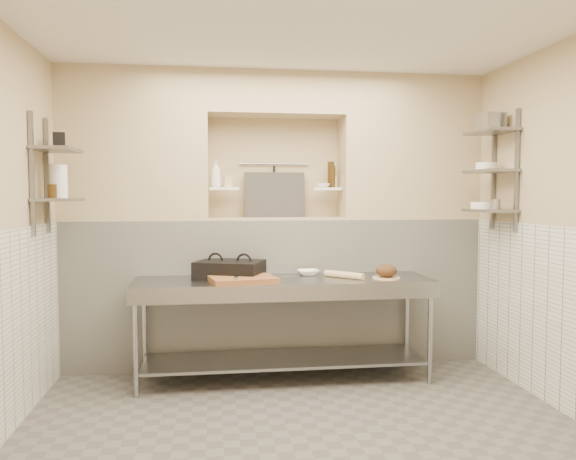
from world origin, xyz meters
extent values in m
cube|color=#4B4743|center=(0.00, 0.00, -0.05)|extent=(4.00, 3.90, 0.10)
cube|color=silver|center=(0.00, 0.00, 2.85)|extent=(4.00, 3.90, 0.10)
cube|color=tan|center=(0.00, 2.00, 1.40)|extent=(4.00, 0.10, 2.80)
cube|color=tan|center=(0.00, -2.00, 1.40)|extent=(4.00, 0.10, 2.80)
cube|color=silver|center=(0.00, 1.75, 0.70)|extent=(4.00, 0.40, 1.40)
cube|color=tan|center=(0.00, 1.75, 1.41)|extent=(1.30, 0.40, 0.02)
cube|color=tan|center=(-1.33, 1.75, 2.10)|extent=(1.35, 0.40, 1.40)
cube|color=tan|center=(1.33, 1.75, 2.10)|extent=(1.35, 0.40, 1.40)
cube|color=tan|center=(0.00, 1.75, 2.60)|extent=(1.30, 0.40, 0.40)
cube|color=white|center=(-0.50, 1.75, 1.70)|extent=(0.28, 0.16, 0.02)
cube|color=white|center=(0.50, 1.75, 1.70)|extent=(0.28, 0.16, 0.02)
cylinder|color=gray|center=(0.00, 1.92, 1.95)|extent=(0.70, 0.02, 0.02)
cylinder|color=black|center=(0.00, 1.90, 1.78)|extent=(0.02, 0.02, 0.30)
cube|color=#383330|center=(0.00, 1.85, 1.64)|extent=(0.60, 0.08, 0.45)
cube|color=slate|center=(-1.98, 1.25, 1.80)|extent=(0.03, 0.03, 0.95)
cube|color=slate|center=(-1.98, 0.85, 1.80)|extent=(0.03, 0.03, 0.95)
cube|color=slate|center=(-1.84, 1.05, 1.60)|extent=(0.30, 0.50, 0.02)
cube|color=slate|center=(-1.84, 1.05, 2.00)|extent=(0.30, 0.50, 0.03)
cube|color=slate|center=(1.98, 1.25, 1.85)|extent=(0.03, 0.03, 1.05)
cube|color=slate|center=(1.98, 0.85, 1.85)|extent=(0.03, 0.03, 1.05)
cube|color=slate|center=(1.84, 1.05, 1.50)|extent=(0.30, 0.50, 0.02)
cube|color=slate|center=(1.84, 1.05, 1.85)|extent=(0.30, 0.50, 0.02)
cube|color=slate|center=(1.84, 1.05, 2.20)|extent=(0.30, 0.50, 0.03)
cube|color=gray|center=(0.01, 1.20, 0.88)|extent=(2.60, 0.70, 0.04)
cube|color=gray|center=(0.01, 1.20, 0.18)|extent=(2.45, 0.60, 0.03)
cube|color=gray|center=(0.01, 0.87, 0.82)|extent=(2.60, 0.02, 0.12)
cylinder|color=gray|center=(-1.23, 0.91, 0.43)|extent=(0.04, 0.04, 0.86)
cylinder|color=gray|center=(-1.23, 1.49, 0.43)|extent=(0.04, 0.04, 0.86)
cylinder|color=gray|center=(1.25, 0.91, 0.43)|extent=(0.04, 0.04, 0.86)
cylinder|color=gray|center=(1.25, 1.49, 0.43)|extent=(0.04, 0.04, 0.86)
cube|color=black|center=(-0.46, 1.32, 0.95)|extent=(0.67, 0.59, 0.10)
cube|color=black|center=(-0.46, 1.32, 1.03)|extent=(0.67, 0.59, 0.05)
cube|color=brown|center=(-0.36, 1.04, 0.92)|extent=(0.60, 0.47, 0.05)
cube|color=gray|center=(0.00, 1.04, 0.95)|extent=(0.24, 0.05, 0.01)
cylinder|color=gray|center=(-0.42, 1.00, 0.96)|extent=(0.04, 0.27, 0.02)
imported|color=white|center=(0.26, 1.40, 0.93)|extent=(0.21, 0.21, 0.05)
cylinder|color=#D9BB7E|center=(0.54, 1.17, 0.93)|extent=(0.32, 0.32, 0.06)
cylinder|color=#D9BB7E|center=(0.91, 1.09, 0.91)|extent=(0.24, 0.24, 0.01)
ellipsoid|color=#4C2D19|center=(0.91, 1.09, 0.97)|extent=(0.19, 0.19, 0.11)
imported|color=white|center=(-0.58, 1.74, 1.84)|extent=(0.13, 0.13, 0.26)
cube|color=tan|center=(-0.46, 1.76, 1.77)|extent=(0.07, 0.07, 0.11)
imported|color=white|center=(0.46, 1.73, 1.73)|extent=(0.13, 0.13, 0.04)
cylinder|color=#2F1F0A|center=(0.56, 1.76, 1.82)|extent=(0.06, 0.06, 0.21)
cylinder|color=#2F1F0A|center=(0.55, 1.79, 1.84)|extent=(0.06, 0.06, 0.26)
cylinder|color=white|center=(0.58, 1.79, 1.77)|extent=(0.07, 0.07, 0.12)
cylinder|color=white|center=(-1.84, 1.08, 1.75)|extent=(0.13, 0.13, 0.27)
cylinder|color=#2F1F0A|center=(-1.84, 0.88, 1.67)|extent=(0.07, 0.07, 0.11)
cube|color=black|center=(-1.84, 1.12, 2.08)|extent=(0.11, 0.11, 0.13)
cylinder|color=white|center=(1.84, 1.19, 1.54)|extent=(0.21, 0.21, 0.06)
cylinder|color=gray|center=(1.84, 0.95, 1.56)|extent=(0.09, 0.09, 0.09)
cylinder|color=white|center=(1.84, 1.13, 1.90)|extent=(0.19, 0.19, 0.07)
cube|color=gray|center=(1.84, 1.08, 2.29)|extent=(0.21, 0.25, 0.15)
camera|label=1|loc=(-0.62, -3.67, 1.63)|focal=35.00mm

